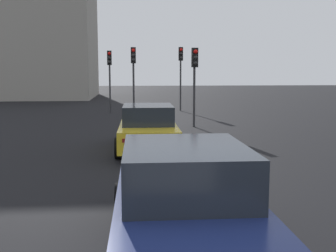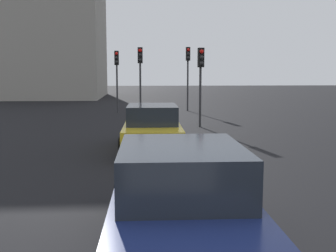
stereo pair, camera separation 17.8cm
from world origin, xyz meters
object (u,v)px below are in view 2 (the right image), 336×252
traffic_light_near_right (140,67)px  traffic_light_far_right (188,65)px  car_navy_second (180,202)px  traffic_light_far_left (117,68)px  car_yellow_lead (152,128)px  traffic_light_near_left (201,70)px

traffic_light_near_right → traffic_light_far_right: (3.88, -3.23, 0.19)m
traffic_light_near_right → traffic_light_far_right: size_ratio=0.94×
car_navy_second → traffic_light_far_left: (21.00, 1.91, 2.09)m
car_yellow_lead → car_navy_second: 8.02m
car_navy_second → traffic_light_near_left: size_ratio=1.26×
traffic_light_near_left → traffic_light_far_left: bearing=-156.6°
traffic_light_near_left → car_yellow_lead: bearing=-30.8°
car_navy_second → traffic_light_far_right: size_ratio=1.09×
traffic_light_near_left → traffic_light_far_left: traffic_light_far_left is taller
car_yellow_lead → traffic_light_far_right: (14.01, -2.91, 2.34)m
traffic_light_far_left → traffic_light_near_left: bearing=29.9°
car_yellow_lead → traffic_light_near_right: 10.36m
traffic_light_far_left → traffic_light_near_right: bearing=27.2°
traffic_light_far_left → car_yellow_lead: bearing=7.6°
car_yellow_lead → traffic_light_near_left: 6.43m
car_navy_second → traffic_light_near_right: (18.15, 0.43, 2.13)m
traffic_light_far_right → traffic_light_near_right: bearing=-41.4°
traffic_light_near_right → car_yellow_lead: bearing=0.8°
car_navy_second → traffic_light_near_left: (13.62, -2.38, 1.92)m
traffic_light_far_right → car_yellow_lead: bearing=-13.3°
traffic_light_near_right → traffic_light_far_right: 5.05m
car_yellow_lead → traffic_light_far_right: traffic_light_far_right is taller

